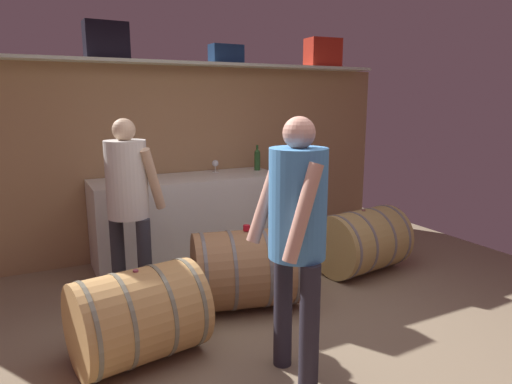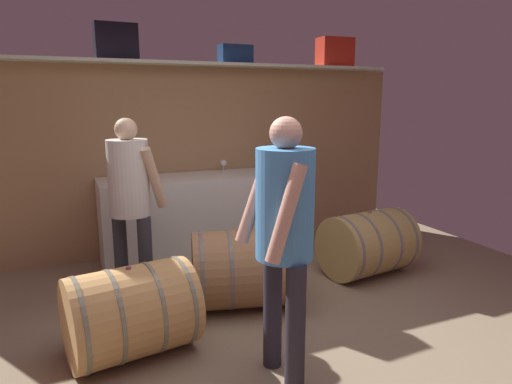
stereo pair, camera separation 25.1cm
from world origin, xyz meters
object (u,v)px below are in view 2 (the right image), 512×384
Objects in this scene: wine_bottle_clear at (138,164)px; winemaker_pouring at (130,192)px; visitor_tasting at (284,224)px; work_cabinet at (196,218)px; wine_bottle_green at (266,159)px; wine_barrel_near at (245,268)px; wine_barrel_flank at (131,312)px; toolcase_navy at (235,54)px; wine_barrel_far at (368,243)px; toolcase_black at (116,42)px; tasting_cup at (246,228)px; toolcase_red at (335,52)px; wine_glass at (224,163)px.

wine_bottle_clear is 0.19× the size of winemaker_pouring.
winemaker_pouring is 0.97× the size of visitor_tasting.
work_cabinet is 1.06m from wine_bottle_green.
wine_barrel_near is 1.10× the size of wine_barrel_flank.
winemaker_pouring is at bearing -144.01° from toolcase_navy.
wine_barrel_flank is (-2.38, -0.59, -0.00)m from wine_barrel_far.
wine_barrel_near is (-0.82, -1.39, -0.71)m from wine_bottle_green.
wine_bottle_green is (0.30, -0.16, -1.17)m from toolcase_navy.
wine_barrel_near is (0.61, -1.55, -0.71)m from wine_bottle_clear.
toolcase_black is at bearing 139.25° from wine_barrel_far.
wine_bottle_clear reaches higher than wine_barrel_flank.
winemaker_pouring is (-0.84, 0.48, 0.64)m from wine_barrel_near.
wine_barrel_near is 17.57× the size of tasting_cup.
tasting_cup is at bearing -66.66° from toolcase_black.
winemaker_pouring is (-1.66, -0.92, -0.08)m from wine_bottle_green.
toolcase_navy reaches higher than wine_barrel_flank.
wine_barrel_near is at bearing -10.88° from visitor_tasting.
wine_glass is (-1.47, -0.07, -1.27)m from toolcase_red.
toolcase_navy reaches higher than visitor_tasting.
work_cabinet is 2.15× the size of wine_barrel_far.
work_cabinet is at bearing 51.86° from wine_barrel_flank.
tasting_cup is (1.00, 0.40, 0.37)m from wine_barrel_flank.
visitor_tasting is (-0.68, -2.60, -1.21)m from toolcase_navy.
wine_bottle_clear is 0.33× the size of wine_barrel_far.
wine_barrel_near is 0.36m from tasting_cup.
toolcase_red is 1.35× the size of wine_bottle_clear.
wine_barrel_far is at bearing 44.22° from winemaker_pouring.
wine_barrel_flank is 0.58× the size of winemaker_pouring.
wine_bottle_clear is 1.10m from winemaker_pouring.
toolcase_black is at bearing 177.49° from toolcase_navy.
wine_barrel_near is at bearing -87.47° from work_cabinet.
visitor_tasting is (0.83, -0.64, 0.69)m from wine_barrel_flank.
toolcase_navy is at bearing -175.46° from toolcase_red.
wine_bottle_clear is at bearing 125.12° from wine_barrel_near.
toolcase_navy is at bearing 71.93° from tasting_cup.
visitor_tasting is (0.45, -2.59, -0.04)m from wine_bottle_clear.
work_cabinet is 6.56× the size of wine_bottle_clear.
wine_barrel_far is at bearing 7.56° from tasting_cup.
wine_barrel_flank is at bearing -135.21° from wine_bottle_green.
wine_barrel_near is 1.25m from visitor_tasting.
toolcase_red is at bearing 54.33° from wine_barrel_near.
wine_bottle_green is 1.65m from tasting_cup.
toolcase_red is at bearing 64.94° from wine_barrel_far.
tasting_cup is at bearing -120.21° from wine_bottle_green.
toolcase_navy is 1.24× the size of wine_bottle_green.
visitor_tasting is at bearing -14.19° from winemaker_pouring.
wine_glass is 2.40× the size of tasting_cup.
wine_bottle_green is at bearing -8.74° from toolcase_black.
wine_bottle_green is at bearing -11.01° from wine_glass.
wine_bottle_green is 0.18× the size of visitor_tasting.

